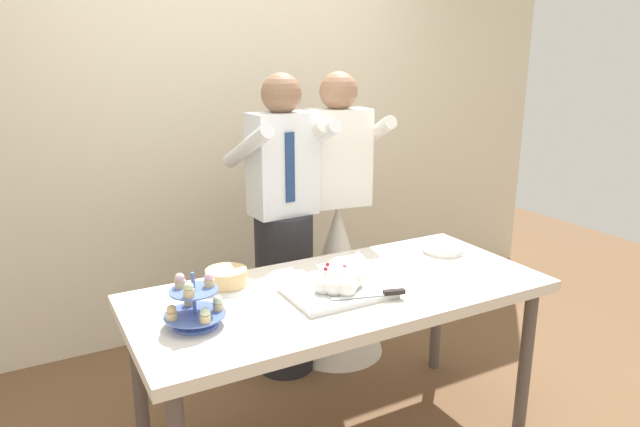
# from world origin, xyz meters

# --- Properties ---
(rear_wall) EXTENTS (5.20, 0.10, 2.90)m
(rear_wall) POSITION_xyz_m (0.00, 1.48, 1.45)
(rear_wall) COLOR beige
(rear_wall) RESTS_ON ground_plane
(dessert_table) EXTENTS (1.80, 0.80, 0.78)m
(dessert_table) POSITION_xyz_m (0.00, 0.00, 0.70)
(dessert_table) COLOR silver
(dessert_table) RESTS_ON ground_plane
(cupcake_stand) EXTENTS (0.23, 0.23, 0.21)m
(cupcake_stand) POSITION_xyz_m (-0.66, -0.05, 0.85)
(cupcake_stand) COLOR #4C66B2
(cupcake_stand) RESTS_ON dessert_table
(main_cake_tray) EXTENTS (0.43, 0.34, 0.13)m
(main_cake_tray) POSITION_xyz_m (-0.04, -0.05, 0.82)
(main_cake_tray) COLOR silver
(main_cake_tray) RESTS_ON dessert_table
(plate_stack) EXTENTS (0.21, 0.21, 0.04)m
(plate_stack) POSITION_xyz_m (0.69, 0.15, 0.80)
(plate_stack) COLOR white
(plate_stack) RESTS_ON dessert_table
(round_cake) EXTENTS (0.24, 0.24, 0.08)m
(round_cake) POSITION_xyz_m (-0.43, 0.25, 0.81)
(round_cake) COLOR white
(round_cake) RESTS_ON dessert_table
(person_groom) EXTENTS (0.49, 0.51, 1.66)m
(person_groom) POSITION_xyz_m (0.07, 0.73, 0.75)
(person_groom) COLOR #232328
(person_groom) RESTS_ON ground_plane
(person_bride) EXTENTS (0.56, 0.56, 1.66)m
(person_bride) POSITION_xyz_m (0.43, 0.76, 0.58)
(person_bride) COLOR white
(person_bride) RESTS_ON ground_plane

